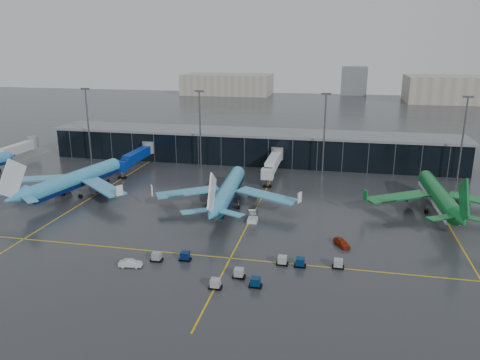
% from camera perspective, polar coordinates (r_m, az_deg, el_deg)
% --- Properties ---
extents(ground, '(600.00, 600.00, 0.00)m').
position_cam_1_polar(ground, '(107.18, -4.61, -5.58)').
color(ground, '#282B2D').
rests_on(ground, ground).
extents(terminal_pier, '(142.00, 17.00, 10.70)m').
position_cam_1_polar(terminal_pier, '(163.52, 1.45, 4.15)').
color(terminal_pier, black).
rests_on(terminal_pier, ground).
extents(jet_bridges, '(94.00, 27.50, 7.20)m').
position_cam_1_polar(jet_bridges, '(156.26, -12.60, 2.86)').
color(jet_bridges, '#595B60').
rests_on(jet_bridges, ground).
extents(flood_masts, '(203.00, 0.50, 25.50)m').
position_cam_1_polar(flood_masts, '(149.47, 2.53, 6.26)').
color(flood_masts, '#595B60').
rests_on(flood_masts, ground).
extents(distant_hangars, '(260.00, 71.00, 22.00)m').
position_cam_1_polar(distant_hangars, '(367.27, 15.38, 10.90)').
color(distant_hangars, '#B2AD99').
rests_on(distant_hangars, ground).
extents(taxi_lines, '(220.00, 120.00, 0.02)m').
position_cam_1_polar(taxi_lines, '(114.66, 1.69, -4.04)').
color(taxi_lines, gold).
rests_on(taxi_lines, ground).
extents(airliner_arkefly, '(47.59, 51.89, 13.83)m').
position_cam_1_polar(airliner_arkefly, '(134.21, -19.46, 1.15)').
color(airliner_arkefly, '#3B97C1').
rests_on(airliner_arkefly, ground).
extents(airliner_klm_near, '(40.39, 45.36, 13.31)m').
position_cam_1_polar(airliner_klm_near, '(117.70, -1.47, -0.08)').
color(airliner_klm_near, '#3A98BF').
rests_on(airliner_klm_near, ground).
extents(airliner_aer_lingus, '(39.20, 44.24, 13.18)m').
position_cam_1_polar(airliner_aer_lingus, '(123.80, 23.19, -0.63)').
color(airliner_aer_lingus, '#0C6928').
rests_on(airliner_aer_lingus, ground).
extents(baggage_carts, '(36.10, 13.39, 1.70)m').
position_cam_1_polar(baggage_carts, '(86.45, 0.77, -10.59)').
color(baggage_carts, black).
rests_on(baggage_carts, ground).
extents(mobile_airstair, '(2.36, 3.31, 3.45)m').
position_cam_1_polar(mobile_airstair, '(109.03, 1.54, -4.71)').
color(mobile_airstair, white).
rests_on(mobile_airstair, ground).
extents(service_van_red, '(3.93, 4.83, 1.55)m').
position_cam_1_polar(service_van_red, '(98.59, 12.31, -7.45)').
color(service_van_red, '#95230B').
rests_on(service_van_red, ground).
extents(service_van_white, '(4.49, 2.19, 1.42)m').
position_cam_1_polar(service_van_white, '(90.34, -13.21, -9.85)').
color(service_van_white, silver).
rests_on(service_van_white, ground).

